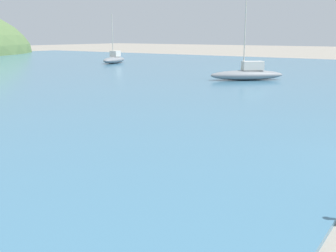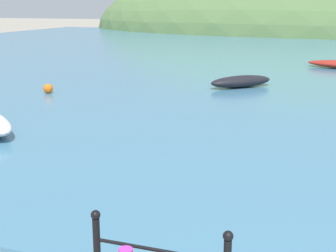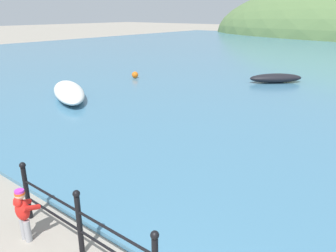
# 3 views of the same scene
# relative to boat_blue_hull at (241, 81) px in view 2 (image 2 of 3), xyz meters

# --- Properties ---
(boat_blue_hull) EXTENTS (2.75, 2.72, 0.51)m
(boat_blue_hull) POSITION_rel_boat_blue_hull_xyz_m (0.00, 0.00, 0.00)
(boat_blue_hull) COLOR black
(boat_blue_hull) RESTS_ON water
(mooring_buoy) EXTENTS (0.39, 0.39, 0.39)m
(mooring_buoy) POSITION_rel_boat_blue_hull_xyz_m (-7.13, -3.94, -0.06)
(mooring_buoy) COLOR orange
(mooring_buoy) RESTS_ON water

